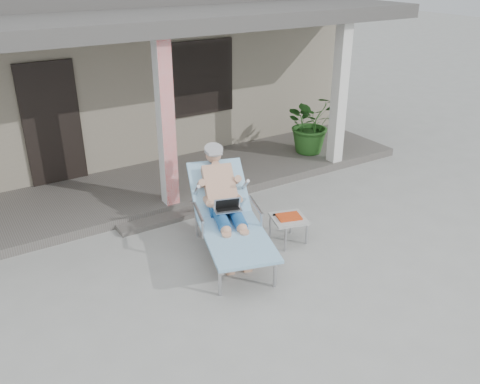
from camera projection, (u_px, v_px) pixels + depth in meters
ground at (240, 273)px, 6.69m from camera, size 60.00×60.00×0.00m
house at (82, 64)px, 10.99m from camera, size 10.40×5.40×3.30m
porch_deck at (151, 188)px, 8.97m from camera, size 10.00×2.00×0.15m
porch_overhang at (139, 28)px, 7.78m from camera, size 10.00×2.30×2.85m
porch_step at (179, 215)px, 8.10m from camera, size 2.00×0.30×0.07m
lounger at (226, 193)px, 6.90m from camera, size 1.36×2.23×1.40m
side_table at (289, 220)px, 7.28m from camera, size 0.59×0.59×0.42m
potted_palm at (311, 123)px, 10.16m from camera, size 1.21×1.08×1.21m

